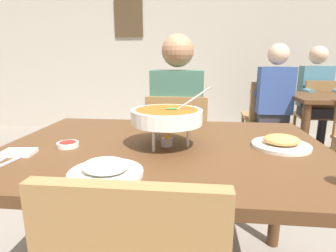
{
  "coord_description": "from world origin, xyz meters",
  "views": [
    {
      "loc": [
        0.13,
        -1.13,
        1.14
      ],
      "look_at": [
        0.0,
        0.15,
        0.83
      ],
      "focal_mm": 29.13,
      "sensor_mm": 36.0,
      "label": 1
    }
  ],
  "objects_px": {
    "dining_table_main": "(164,167)",
    "chair_bg_left": "(271,118)",
    "chair_bg_middle": "(318,111)",
    "appetizer_plate": "(281,143)",
    "chair_bg_window": "(268,110)",
    "curry_bowl": "(167,117)",
    "diner_main": "(178,115)",
    "rice_plate": "(106,170)",
    "sauce_dish": "(68,144)",
    "patron_bg_middle": "(315,92)",
    "chair_diner_main": "(177,147)",
    "patron_bg_left": "(273,97)"
  },
  "relations": [
    {
      "from": "curry_bowl",
      "to": "chair_bg_window",
      "type": "distance_m",
      "value": 2.7
    },
    {
      "from": "sauce_dish",
      "to": "chair_bg_middle",
      "type": "xyz_separation_m",
      "value": [
        2.07,
        2.5,
        -0.28
      ]
    },
    {
      "from": "dining_table_main",
      "to": "sauce_dish",
      "type": "bearing_deg",
      "value": -170.54
    },
    {
      "from": "chair_diner_main",
      "to": "sauce_dish",
      "type": "distance_m",
      "value": 0.99
    },
    {
      "from": "rice_plate",
      "to": "sauce_dish",
      "type": "relative_size",
      "value": 2.67
    },
    {
      "from": "rice_plate",
      "to": "sauce_dish",
      "type": "distance_m",
      "value": 0.37
    },
    {
      "from": "rice_plate",
      "to": "chair_bg_middle",
      "type": "bearing_deg",
      "value": 56.79
    },
    {
      "from": "diner_main",
      "to": "appetizer_plate",
      "type": "height_order",
      "value": "diner_main"
    },
    {
      "from": "appetizer_plate",
      "to": "diner_main",
      "type": "bearing_deg",
      "value": 121.91
    },
    {
      "from": "chair_bg_left",
      "to": "patron_bg_middle",
      "type": "bearing_deg",
      "value": 36.86
    },
    {
      "from": "diner_main",
      "to": "sauce_dish",
      "type": "relative_size",
      "value": 14.56
    },
    {
      "from": "curry_bowl",
      "to": "patron_bg_left",
      "type": "bearing_deg",
      "value": 63.92
    },
    {
      "from": "rice_plate",
      "to": "patron_bg_left",
      "type": "relative_size",
      "value": 0.18
    },
    {
      "from": "patron_bg_left",
      "to": "dining_table_main",
      "type": "bearing_deg",
      "value": -116.49
    },
    {
      "from": "dining_table_main",
      "to": "chair_bg_middle",
      "type": "bearing_deg",
      "value": 55.61
    },
    {
      "from": "chair_bg_left",
      "to": "patron_bg_middle",
      "type": "height_order",
      "value": "patron_bg_middle"
    },
    {
      "from": "dining_table_main",
      "to": "diner_main",
      "type": "xyz_separation_m",
      "value": [
        0.0,
        0.82,
        0.07
      ]
    },
    {
      "from": "appetizer_plate",
      "to": "chair_bg_left",
      "type": "xyz_separation_m",
      "value": [
        0.47,
        1.95,
        -0.29
      ]
    },
    {
      "from": "diner_main",
      "to": "patron_bg_middle",
      "type": "bearing_deg",
      "value": 45.41
    },
    {
      "from": "rice_plate",
      "to": "chair_bg_left",
      "type": "xyz_separation_m",
      "value": [
        1.12,
        2.31,
        -0.29
      ]
    },
    {
      "from": "curry_bowl",
      "to": "appetizer_plate",
      "type": "distance_m",
      "value": 0.5
    },
    {
      "from": "curry_bowl",
      "to": "chair_bg_window",
      "type": "height_order",
      "value": "curry_bowl"
    },
    {
      "from": "dining_table_main",
      "to": "chair_bg_left",
      "type": "height_order",
      "value": "chair_bg_left"
    },
    {
      "from": "appetizer_plate",
      "to": "patron_bg_middle",
      "type": "relative_size",
      "value": 0.18
    },
    {
      "from": "chair_diner_main",
      "to": "chair_bg_window",
      "type": "xyz_separation_m",
      "value": [
        1.06,
        1.66,
        0.0
      ]
    },
    {
      "from": "chair_bg_left",
      "to": "chair_bg_window",
      "type": "xyz_separation_m",
      "value": [
        0.09,
        0.47,
        0.0
      ]
    },
    {
      "from": "sauce_dish",
      "to": "patron_bg_middle",
      "type": "relative_size",
      "value": 0.07
    },
    {
      "from": "chair_diner_main",
      "to": "chair_bg_window",
      "type": "relative_size",
      "value": 1.0
    },
    {
      "from": "sauce_dish",
      "to": "patron_bg_middle",
      "type": "distance_m",
      "value": 3.23
    },
    {
      "from": "rice_plate",
      "to": "chair_bg_window",
      "type": "relative_size",
      "value": 0.27
    },
    {
      "from": "chair_bg_window",
      "to": "curry_bowl",
      "type": "bearing_deg",
      "value": -113.1
    },
    {
      "from": "patron_bg_middle",
      "to": "curry_bowl",
      "type": "bearing_deg",
      "value": -122.99
    },
    {
      "from": "sauce_dish",
      "to": "chair_bg_middle",
      "type": "relative_size",
      "value": 0.1
    },
    {
      "from": "dining_table_main",
      "to": "patron_bg_left",
      "type": "height_order",
      "value": "patron_bg_left"
    },
    {
      "from": "chair_bg_left",
      "to": "chair_bg_middle",
      "type": "xyz_separation_m",
      "value": [
        0.7,
        0.46,
        0.0
      ]
    },
    {
      "from": "curry_bowl",
      "to": "rice_plate",
      "type": "distance_m",
      "value": 0.38
    },
    {
      "from": "rice_plate",
      "to": "dining_table_main",
      "type": "bearing_deg",
      "value": 66.25
    },
    {
      "from": "diner_main",
      "to": "patron_bg_middle",
      "type": "distance_m",
      "value": 2.3
    },
    {
      "from": "dining_table_main",
      "to": "curry_bowl",
      "type": "bearing_deg",
      "value": -44.69
    },
    {
      "from": "patron_bg_left",
      "to": "patron_bg_middle",
      "type": "relative_size",
      "value": 1.0
    },
    {
      "from": "sauce_dish",
      "to": "appetizer_plate",
      "type": "bearing_deg",
      "value": 5.64
    },
    {
      "from": "chair_bg_left",
      "to": "chair_bg_middle",
      "type": "distance_m",
      "value": 0.83
    },
    {
      "from": "dining_table_main",
      "to": "patron_bg_left",
      "type": "bearing_deg",
      "value": 63.51
    },
    {
      "from": "patron_bg_middle",
      "to": "chair_bg_middle",
      "type": "bearing_deg",
      "value": -19.89
    },
    {
      "from": "curry_bowl",
      "to": "patron_bg_middle",
      "type": "bearing_deg",
      "value": 57.01
    },
    {
      "from": "dining_table_main",
      "to": "chair_bg_left",
      "type": "xyz_separation_m",
      "value": [
        0.97,
        1.97,
        -0.17
      ]
    },
    {
      "from": "chair_diner_main",
      "to": "diner_main",
      "type": "distance_m",
      "value": 0.24
    },
    {
      "from": "chair_diner_main",
      "to": "dining_table_main",
      "type": "bearing_deg",
      "value": -90.0
    },
    {
      "from": "dining_table_main",
      "to": "chair_bg_middle",
      "type": "relative_size",
      "value": 1.55
    },
    {
      "from": "chair_diner_main",
      "to": "patron_bg_middle",
      "type": "distance_m",
      "value": 2.33
    }
  ]
}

